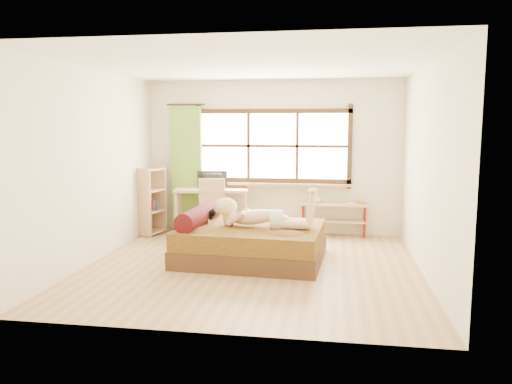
% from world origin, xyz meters
% --- Properties ---
extents(floor, '(4.50, 4.50, 0.00)m').
position_xyz_m(floor, '(0.00, 0.00, 0.00)').
color(floor, '#9E754C').
rests_on(floor, ground).
extents(ceiling, '(4.50, 4.50, 0.00)m').
position_xyz_m(ceiling, '(0.00, 0.00, 2.70)').
color(ceiling, white).
rests_on(ceiling, wall_back).
extents(wall_back, '(4.50, 0.00, 4.50)m').
position_xyz_m(wall_back, '(0.00, 2.25, 1.35)').
color(wall_back, silver).
rests_on(wall_back, floor).
extents(wall_front, '(4.50, 0.00, 4.50)m').
position_xyz_m(wall_front, '(0.00, -2.25, 1.35)').
color(wall_front, silver).
rests_on(wall_front, floor).
extents(wall_left, '(0.00, 4.50, 4.50)m').
position_xyz_m(wall_left, '(-2.25, 0.00, 1.35)').
color(wall_left, silver).
rests_on(wall_left, floor).
extents(wall_right, '(0.00, 4.50, 4.50)m').
position_xyz_m(wall_right, '(2.25, 0.00, 1.35)').
color(wall_right, silver).
rests_on(wall_right, floor).
extents(window, '(2.80, 0.16, 1.46)m').
position_xyz_m(window, '(0.00, 2.22, 1.51)').
color(window, '#FFEDBF').
rests_on(window, wall_back).
extents(curtain, '(0.55, 0.10, 2.20)m').
position_xyz_m(curtain, '(-1.55, 2.13, 1.15)').
color(curtain, '#4E8825').
rests_on(curtain, wall_back).
extents(bed, '(2.09, 1.71, 0.76)m').
position_xyz_m(bed, '(-0.11, 0.32, 0.27)').
color(bed, '#34260F').
rests_on(bed, floor).
extents(woman, '(1.41, 0.49, 0.60)m').
position_xyz_m(woman, '(0.09, 0.27, 0.80)').
color(woman, '#E3B192').
rests_on(woman, bed).
extents(kitten, '(0.31, 0.14, 0.24)m').
position_xyz_m(kitten, '(-0.78, 0.42, 0.62)').
color(kitten, black).
rests_on(kitten, bed).
extents(desk, '(1.36, 0.78, 0.81)m').
position_xyz_m(desk, '(-1.05, 1.95, 0.70)').
color(desk, '#9D8255').
rests_on(desk, floor).
extents(monitor, '(0.53, 0.15, 0.30)m').
position_xyz_m(monitor, '(-1.05, 2.00, 0.96)').
color(monitor, black).
rests_on(monitor, desk).
extents(chair, '(0.51, 0.51, 1.01)m').
position_xyz_m(chair, '(-0.97, 1.59, 0.56)').
color(chair, '#9D8255').
rests_on(chair, floor).
extents(pipe_shelf, '(1.15, 0.29, 0.65)m').
position_xyz_m(pipe_shelf, '(1.10, 2.07, 0.42)').
color(pipe_shelf, '#9D8255').
rests_on(pipe_shelf, floor).
extents(cup, '(0.13, 0.13, 0.11)m').
position_xyz_m(cup, '(0.79, 2.07, 0.63)').
color(cup, gray).
rests_on(cup, pipe_shelf).
extents(book, '(0.17, 0.23, 0.02)m').
position_xyz_m(book, '(1.29, 2.07, 0.58)').
color(book, gray).
rests_on(book, pipe_shelf).
extents(bookshelf, '(0.40, 0.57, 1.18)m').
position_xyz_m(bookshelf, '(-2.08, 1.72, 0.60)').
color(bookshelf, '#9D8255').
rests_on(bookshelf, floor).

